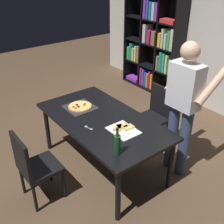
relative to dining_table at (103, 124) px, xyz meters
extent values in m
plane|color=brown|center=(0.00, 0.00, -0.68)|extent=(12.00, 12.00, 0.00)
cube|color=black|center=(0.00, 0.00, 0.05)|extent=(1.81, 0.97, 0.04)
cylinder|color=black|center=(-0.82, -0.41, -0.33)|extent=(0.06, 0.06, 0.71)
cylinder|color=black|center=(0.82, -0.41, -0.33)|extent=(0.06, 0.06, 0.71)
cylinder|color=black|center=(-0.82, 0.41, -0.33)|extent=(0.06, 0.06, 0.71)
cylinder|color=black|center=(0.82, 0.41, -0.33)|extent=(0.06, 0.06, 0.71)
cube|color=black|center=(0.00, -0.89, -0.25)|extent=(0.42, 0.42, 0.04)
cube|color=black|center=(0.00, -1.08, -0.01)|extent=(0.42, 0.04, 0.45)
cylinder|color=black|center=(0.18, -0.71, -0.48)|extent=(0.04, 0.04, 0.41)
cylinder|color=black|center=(-0.18, -0.71, -0.48)|extent=(0.04, 0.04, 0.41)
cylinder|color=black|center=(0.18, -1.07, -0.48)|extent=(0.04, 0.04, 0.41)
cylinder|color=black|center=(-0.18, -1.07, -0.48)|extent=(0.04, 0.04, 0.41)
cube|color=black|center=(0.00, 0.89, -0.25)|extent=(0.42, 0.42, 0.04)
cube|color=black|center=(0.00, 1.08, -0.01)|extent=(0.42, 0.04, 0.45)
cylinder|color=black|center=(-0.18, 0.71, -0.48)|extent=(0.04, 0.04, 0.41)
cylinder|color=black|center=(0.18, 0.71, -0.48)|extent=(0.04, 0.04, 0.41)
cylinder|color=black|center=(-0.18, 1.07, -0.48)|extent=(0.04, 0.04, 0.41)
cylinder|color=black|center=(0.18, 1.07, -0.48)|extent=(0.04, 0.04, 0.41)
cube|color=black|center=(-2.20, 2.35, 0.29)|extent=(0.03, 0.35, 1.95)
cube|color=black|center=(-0.83, 2.35, 0.29)|extent=(0.03, 0.35, 1.95)
cube|color=black|center=(-1.51, 2.35, -0.67)|extent=(1.40, 0.35, 0.03)
cube|color=black|center=(-1.51, 2.51, 0.29)|extent=(1.40, 0.03, 1.95)
cube|color=black|center=(-1.51, 2.35, -0.18)|extent=(1.34, 0.29, 0.03)
cube|color=black|center=(-1.51, 2.35, 0.29)|extent=(1.34, 0.29, 0.03)
cube|color=black|center=(-1.51, 2.35, 0.77)|extent=(1.34, 0.29, 0.03)
cube|color=black|center=(-1.74, 2.35, 0.29)|extent=(0.03, 0.29, 1.89)
cube|color=black|center=(-1.29, 2.35, 0.29)|extent=(0.03, 0.29, 1.89)
cube|color=purple|center=(-1.96, 2.33, -0.60)|extent=(0.35, 0.25, 0.07)
cube|color=#B21E66|center=(-1.67, 2.33, -0.44)|extent=(0.05, 0.22, 0.39)
cube|color=blue|center=(-1.61, 2.33, -0.46)|extent=(0.05, 0.22, 0.36)
cube|color=blue|center=(-1.54, 2.33, -0.48)|extent=(0.04, 0.22, 0.31)
cube|color=orange|center=(-1.48, 2.33, -0.48)|extent=(0.05, 0.22, 0.31)
cube|color=#B21E66|center=(-1.42, 2.33, -0.45)|extent=(0.04, 0.22, 0.38)
cube|color=orange|center=(-1.35, 2.33, -0.47)|extent=(0.05, 0.22, 0.33)
cube|color=orange|center=(-1.07, 2.33, -0.61)|extent=(0.32, 0.25, 0.06)
cube|color=green|center=(-2.11, 2.33, -0.03)|extent=(0.07, 0.22, 0.27)
cube|color=teal|center=(-2.04, 2.33, 0.02)|extent=(0.06, 0.22, 0.36)
cube|color=yellow|center=(-1.96, 2.33, -0.03)|extent=(0.07, 0.22, 0.28)
cube|color=silver|center=(-1.88, 2.33, 0.01)|extent=(0.05, 0.22, 0.34)
cube|color=olive|center=(-1.80, 2.33, 0.02)|extent=(0.06, 0.22, 0.36)
cube|color=olive|center=(-1.22, 2.33, -0.02)|extent=(0.06, 0.22, 0.29)
cube|color=teal|center=(-1.14, 2.33, 0.03)|extent=(0.07, 0.22, 0.39)
cube|color=green|center=(-1.07, 2.33, 0.02)|extent=(0.06, 0.22, 0.38)
cube|color=silver|center=(-0.99, 2.33, 0.02)|extent=(0.05, 0.22, 0.36)
cube|color=green|center=(-0.91, 2.33, -0.02)|extent=(0.05, 0.22, 0.30)
cube|color=silver|center=(-1.64, 2.33, 0.49)|extent=(0.08, 0.22, 0.36)
cube|color=#B21E66|center=(-1.51, 2.33, 0.44)|extent=(0.08, 0.22, 0.27)
cube|color=olive|center=(-1.38, 2.33, 0.44)|extent=(0.10, 0.22, 0.27)
cube|color=yellow|center=(-1.22, 2.33, 0.44)|extent=(0.07, 0.22, 0.27)
cube|color=silver|center=(-1.14, 2.33, 0.49)|extent=(0.05, 0.22, 0.36)
cube|color=silver|center=(-1.07, 2.33, 0.45)|extent=(0.05, 0.22, 0.28)
cube|color=green|center=(-0.99, 2.33, 0.48)|extent=(0.06, 0.22, 0.35)
cube|color=silver|center=(-0.91, 2.33, 0.51)|extent=(0.07, 0.22, 0.40)
cube|color=purple|center=(-1.67, 2.33, 0.97)|extent=(0.06, 0.22, 0.38)
cube|color=blue|center=(-1.59, 2.33, 0.97)|extent=(0.05, 0.22, 0.38)
cube|color=teal|center=(-1.51, 2.33, 0.95)|extent=(0.06, 0.22, 0.33)
cube|color=silver|center=(-1.43, 2.33, 0.94)|extent=(0.06, 0.22, 0.32)
cube|color=purple|center=(-1.36, 2.33, 0.95)|extent=(0.07, 0.22, 0.33)
cube|color=red|center=(-1.07, 2.33, 0.82)|extent=(0.33, 0.25, 0.07)
cylinder|color=#38476B|center=(0.73, 0.74, -0.21)|extent=(0.14, 0.14, 0.95)
cylinder|color=#38476B|center=(0.53, 0.74, -0.21)|extent=(0.14, 0.14, 0.95)
cube|color=white|center=(0.63, 0.74, 0.54)|extent=(0.38, 0.22, 0.55)
sphere|color=#E0B293|center=(0.63, 0.74, 0.96)|extent=(0.22, 0.22, 0.22)
cylinder|color=#E0B293|center=(0.86, 0.92, 0.57)|extent=(0.09, 0.50, 0.39)
cylinder|color=#E0B293|center=(0.40, 0.92, 0.57)|extent=(0.09, 0.50, 0.39)
cube|color=#2D2D33|center=(-0.43, -0.07, 0.07)|extent=(0.38, 0.38, 0.01)
cylinder|color=tan|center=(-0.43, -0.07, 0.09)|extent=(0.32, 0.32, 0.02)
cylinder|color=#EACC6B|center=(-0.43, -0.07, 0.10)|extent=(0.28, 0.28, 0.01)
cylinder|color=#B22819|center=(-0.40, -0.01, 0.10)|extent=(0.04, 0.04, 0.00)
cylinder|color=#B22819|center=(-0.40, -0.15, 0.10)|extent=(0.04, 0.04, 0.00)
cylinder|color=#B22819|center=(-0.42, 0.01, 0.10)|extent=(0.04, 0.04, 0.00)
cylinder|color=#B22819|center=(-0.46, -0.09, 0.10)|extent=(0.04, 0.04, 0.00)
cylinder|color=#B22819|center=(-0.41, -0.11, 0.10)|extent=(0.04, 0.04, 0.00)
cylinder|color=#B22819|center=(-0.44, -0.16, 0.10)|extent=(0.04, 0.04, 0.00)
cylinder|color=#B22819|center=(-0.40, -0.10, 0.10)|extent=(0.04, 0.04, 0.00)
cylinder|color=#B22819|center=(-0.47, -0.09, 0.10)|extent=(0.04, 0.04, 0.00)
cube|color=white|center=(0.37, 0.04, 0.07)|extent=(0.36, 0.28, 0.01)
cube|color=#EACC6B|center=(0.30, 0.08, 0.09)|extent=(0.12, 0.16, 0.02)
cube|color=tan|center=(0.32, 0.14, 0.09)|extent=(0.09, 0.04, 0.02)
cube|color=#EACC6B|center=(0.37, 0.11, 0.09)|extent=(0.10, 0.14, 0.02)
cube|color=tan|center=(0.36, 0.05, 0.09)|extent=(0.09, 0.03, 0.02)
cube|color=#EACC6B|center=(0.29, 0.01, 0.09)|extent=(0.16, 0.16, 0.02)
cube|color=tan|center=(0.33, -0.03, 0.09)|extent=(0.08, 0.08, 0.02)
cylinder|color=#194723|center=(0.66, -0.29, 0.18)|extent=(0.07, 0.07, 0.22)
cylinder|color=#194723|center=(0.66, -0.29, 0.33)|extent=(0.03, 0.03, 0.08)
cylinder|color=black|center=(0.66, -0.29, 0.38)|extent=(0.03, 0.03, 0.02)
cube|color=silver|center=(0.07, -0.26, 0.07)|extent=(0.12, 0.05, 0.01)
cube|color=silver|center=(0.07, -0.26, 0.07)|extent=(0.12, 0.02, 0.01)
torus|color=black|center=(-0.04, -0.26, 0.07)|extent=(0.05, 0.05, 0.01)
torus|color=black|center=(-0.03, -0.30, 0.07)|extent=(0.05, 0.05, 0.01)
camera|label=1|loc=(2.46, -1.74, 1.86)|focal=44.65mm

